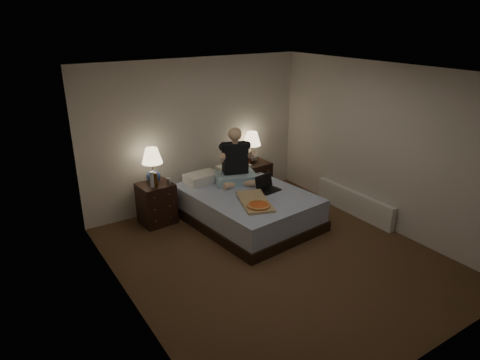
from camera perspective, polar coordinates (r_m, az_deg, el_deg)
floor at (r=6.02m, az=4.75°, el=-10.19°), size 4.00×4.50×0.00m
ceiling at (r=5.18m, az=5.60°, el=14.13°), size 4.00×4.50×0.00m
wall_back at (r=7.29m, az=-5.83°, el=6.16°), size 4.00×0.00×2.50m
wall_front at (r=4.12m, az=24.93°, el=-8.14°), size 4.00×0.00×2.50m
wall_left at (r=4.60m, az=-14.97°, el=-3.67°), size 0.00×4.50×2.50m
wall_right at (r=6.84m, az=18.52°, el=4.14°), size 0.00×4.50×2.50m
bed at (r=6.84m, az=0.95°, el=-3.61°), size 1.74×2.20×0.51m
nightstand_left at (r=6.91m, az=-11.07°, el=-3.09°), size 0.54×0.49×0.66m
nightstand_right at (r=7.87m, az=2.06°, el=0.20°), size 0.49×0.45×0.62m
lamp_left at (r=6.77m, az=-11.57°, el=1.92°), size 0.39×0.39×0.56m
lamp_right at (r=7.72m, az=1.59°, el=4.41°), size 0.35×0.35×0.56m
water_bottle at (r=6.63m, az=-11.64°, el=0.07°), size 0.07×0.07×0.25m
soda_can at (r=6.72m, az=-9.50°, el=-0.18°), size 0.07×0.07×0.10m
beer_bottle_left at (r=6.63m, az=-11.17°, el=0.02°), size 0.06×0.06×0.23m
beer_bottle_right at (r=7.58m, az=1.26°, el=2.78°), size 0.06×0.06×0.23m
person at (r=6.95m, az=-0.56°, el=3.20°), size 0.79×0.70×0.93m
laptop at (r=6.76m, az=3.89°, el=-0.51°), size 0.38×0.33×0.24m
pizza_box at (r=6.17m, az=2.48°, el=-3.46°), size 0.62×0.85×0.08m
radiator at (r=7.37m, az=14.94°, el=-2.96°), size 0.10×1.60×0.40m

